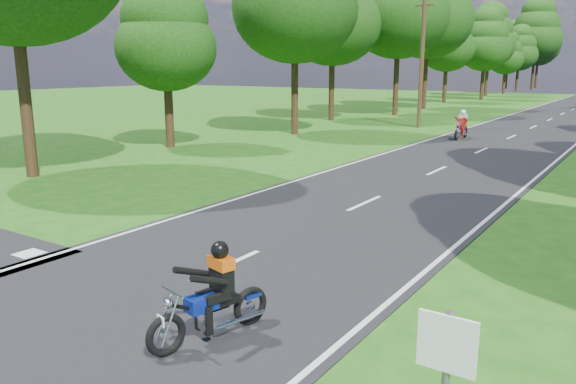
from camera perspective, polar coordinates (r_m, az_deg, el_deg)
The scene contains 6 objects.
ground at distance 9.60m, azimuth -14.02°, elevation -10.77°, with size 160.00×160.00×0.00m, color #174F12.
main_road at distance 56.36m, azimuth 26.97°, elevation 7.51°, with size 7.00×140.00×0.02m, color black.
road_markings at distance 54.52m, azimuth 26.59°, elevation 7.43°, with size 7.40×140.00×0.01m.
telegraph_pole at distance 36.13m, azimuth 13.44°, elevation 12.84°, with size 1.20×0.26×8.00m.
rider_near_blue at distance 7.91m, azimuth -7.97°, elevation -10.04°, with size 0.56×1.68×1.40m, color navy, non-canonical shape.
rider_far_red at distance 30.86m, azimuth 17.22°, elevation 6.57°, with size 0.60×1.81×1.51m, color maroon, non-canonical shape.
Camera 1 is at (6.62, -5.85, 3.76)m, focal length 35.00 mm.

